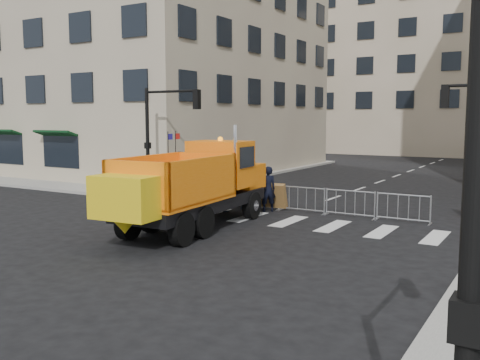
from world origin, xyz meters
The scene contains 13 objects.
ground centered at (0.00, 0.00, 0.00)m, with size 120.00×120.00×0.00m, color black.
sidewalk_back centered at (0.00, 8.50, 0.07)m, with size 64.00×5.00×0.15m, color gray.
building_left centered at (-20.00, 20.00, 13.00)m, with size 24.00×22.00×26.00m, color tan.
building_far centered at (0.00, 52.00, 12.00)m, with size 30.00×18.00×24.00m, color tan.
traffic_light_left centered at (-8.00, 7.50, 2.70)m, with size 0.18×0.18×5.40m, color black.
traffic_light_near centered at (9.00, -9.00, 2.70)m, with size 0.18×0.18×5.40m, color black.
crowd_barriers centered at (-0.75, 7.60, 0.55)m, with size 12.60×0.60×1.10m, color #9EA0A5, non-canonical shape.
plow_truck centered at (-1.60, 2.40, 1.65)m, with size 3.42×9.72×3.71m.
cop_a centered at (-1.02, 7.00, 0.97)m, with size 0.70×0.46×1.93m, color black.
cop_b centered at (-2.67, 6.07, 0.80)m, with size 0.78×0.61×1.60m, color black.
cop_c centered at (-2.11, 7.00, 0.82)m, with size 0.97×0.40×1.65m, color black.
worker centered at (-5.54, 7.94, 0.99)m, with size 1.09×0.62×1.68m, color #C7DD1A.
newspaper_box centered at (6.52, 9.96, 0.70)m, with size 0.45×0.40×1.10m, color #9C210C.
Camera 1 is at (9.45, -12.81, 3.97)m, focal length 40.00 mm.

